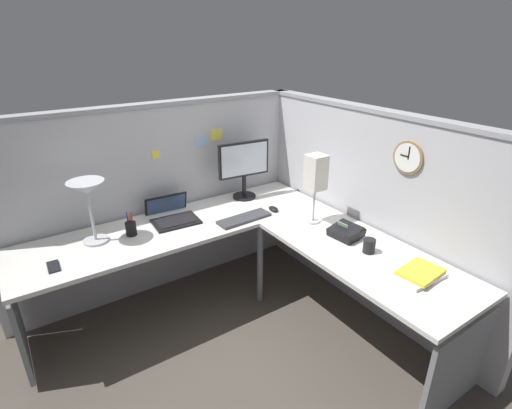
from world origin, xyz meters
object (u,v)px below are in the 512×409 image
object	(u,v)px
pen_cup	(131,228)
cell_phone	(53,267)
monitor	(244,166)
keyboard	(244,218)
laptop	(172,215)
computer_mouse	(273,209)
coffee_mug	(369,246)
book_stack	(418,274)
desk_lamp_paper	(316,174)
wall_clock	(409,157)
desk_lamp_dome	(87,193)
office_phone	(346,232)

from	to	relation	value
pen_cup	cell_phone	size ratio (longest dim) A/B	1.25
monitor	cell_phone	bearing A→B (deg)	-169.81
keyboard	pen_cup	size ratio (longest dim) A/B	2.39
monitor	laptop	bearing A→B (deg)	-177.43
computer_mouse	pen_cup	world-z (taller)	pen_cup
monitor	coffee_mug	size ratio (longest dim) A/B	5.21
laptop	cell_phone	bearing A→B (deg)	-164.07
laptop	cell_phone	distance (m)	0.92
cell_phone	coffee_mug	bearing A→B (deg)	-26.53
monitor	keyboard	size ratio (longest dim) A/B	1.16
laptop	book_stack	distance (m)	1.81
desk_lamp_paper	wall_clock	size ratio (longest dim) A/B	2.41
laptop	desk_lamp_dome	distance (m)	0.68
computer_mouse	office_phone	bearing A→B (deg)	-75.93
monitor	office_phone	world-z (taller)	monitor
monitor	pen_cup	distance (m)	1.08
wall_clock	keyboard	bearing A→B (deg)	131.34
book_stack	keyboard	bearing A→B (deg)	109.90
cell_phone	desk_lamp_paper	distance (m)	1.84
computer_mouse	desk_lamp_paper	world-z (taller)	desk_lamp_paper
pen_cup	coffee_mug	world-z (taller)	pen_cup
computer_mouse	wall_clock	world-z (taller)	wall_clock
coffee_mug	laptop	bearing A→B (deg)	125.57
cell_phone	wall_clock	size ratio (longest dim) A/B	0.65
desk_lamp_dome	cell_phone	size ratio (longest dim) A/B	3.09
book_stack	monitor	bearing A→B (deg)	97.21
pen_cup	coffee_mug	distance (m)	1.65
monitor	computer_mouse	distance (m)	0.46
cell_phone	desk_lamp_paper	xyz separation A→B (m)	(1.76, -0.42, 0.38)
monitor	coffee_mug	distance (m)	1.29
monitor	wall_clock	world-z (taller)	wall_clock
keyboard	pen_cup	world-z (taller)	pen_cup
desk_lamp_paper	wall_clock	world-z (taller)	wall_clock
monitor	desk_lamp_dome	distance (m)	1.28
keyboard	office_phone	world-z (taller)	office_phone
cell_phone	desk_lamp_paper	bearing A→B (deg)	-11.09
keyboard	desk_lamp_dome	bearing A→B (deg)	162.28
monitor	desk_lamp_dome	world-z (taller)	monitor
laptop	book_stack	size ratio (longest dim) A/B	1.35
keyboard	computer_mouse	bearing A→B (deg)	-0.95
monitor	book_stack	world-z (taller)	monitor
keyboard	wall_clock	distance (m)	1.26
book_stack	wall_clock	distance (m)	0.75
coffee_mug	wall_clock	xyz separation A→B (m)	(0.32, 0.03, 0.54)
cell_phone	office_phone	world-z (taller)	office_phone
desk_lamp_dome	book_stack	bearing A→B (deg)	-45.63
coffee_mug	computer_mouse	bearing A→B (deg)	98.64
computer_mouse	pen_cup	xyz separation A→B (m)	(-1.09, 0.23, 0.04)
desk_lamp_dome	book_stack	xyz separation A→B (m)	(1.48, -1.52, -0.34)
desk_lamp_paper	wall_clock	bearing A→B (deg)	-58.19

